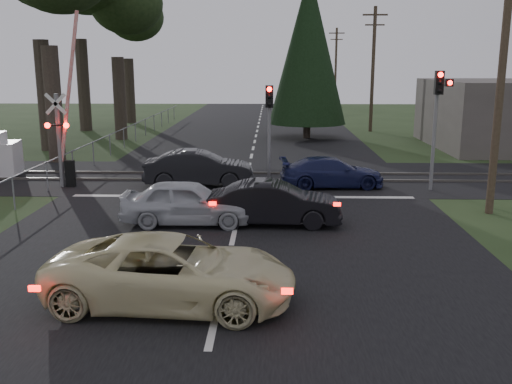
{
  "coord_description": "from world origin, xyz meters",
  "views": [
    {
      "loc": [
        1.1,
        -12.93,
        4.95
      ],
      "look_at": [
        0.66,
        3.28,
        1.3
      ],
      "focal_mm": 40.0,
      "sensor_mm": 36.0,
      "label": 1
    }
  ],
  "objects_px": {
    "utility_pole_mid": "(373,67)",
    "utility_pole_far": "(336,66)",
    "dark_car_far": "(199,169)",
    "silver_car": "(187,202)",
    "traffic_signal_center": "(269,117)",
    "crossing_signal": "(64,137)",
    "cream_coupe": "(172,272)",
    "dark_hatchback": "(274,203)",
    "blue_sedan": "(332,172)",
    "utility_pole_near": "(502,71)",
    "traffic_signal_right": "(438,107)"
  },
  "relations": [
    {
      "from": "utility_pole_far",
      "to": "cream_coupe",
      "type": "xyz_separation_m",
      "value": [
        -9.46,
        -56.75,
        -4.01
      ]
    },
    {
      "from": "traffic_signal_center",
      "to": "utility_pole_mid",
      "type": "distance_m",
      "value": 20.82
    },
    {
      "from": "utility_pole_mid",
      "to": "cream_coupe",
      "type": "distance_m",
      "value": 33.37
    },
    {
      "from": "dark_hatchback",
      "to": "blue_sedan",
      "type": "height_order",
      "value": "dark_hatchback"
    },
    {
      "from": "dark_hatchback",
      "to": "dark_car_far",
      "type": "relative_size",
      "value": 0.93
    },
    {
      "from": "crossing_signal",
      "to": "blue_sedan",
      "type": "height_order",
      "value": "crossing_signal"
    },
    {
      "from": "dark_hatchback",
      "to": "traffic_signal_center",
      "type": "bearing_deg",
      "value": 3.28
    },
    {
      "from": "utility_pole_mid",
      "to": "utility_pole_far",
      "type": "relative_size",
      "value": 1.0
    },
    {
      "from": "crossing_signal",
      "to": "dark_hatchback",
      "type": "distance_m",
      "value": 10.14
    },
    {
      "from": "utility_pole_mid",
      "to": "silver_car",
      "type": "bearing_deg",
      "value": -111.39
    },
    {
      "from": "traffic_signal_center",
      "to": "silver_car",
      "type": "bearing_deg",
      "value": -111.91
    },
    {
      "from": "dark_car_far",
      "to": "crossing_signal",
      "type": "bearing_deg",
      "value": 90.82
    },
    {
      "from": "traffic_signal_right",
      "to": "dark_hatchback",
      "type": "bearing_deg",
      "value": -141.34
    },
    {
      "from": "traffic_signal_right",
      "to": "utility_pole_near",
      "type": "distance_m",
      "value": 3.87
    },
    {
      "from": "utility_pole_mid",
      "to": "dark_hatchback",
      "type": "xyz_separation_m",
      "value": [
        -7.29,
        -25.6,
        -4.04
      ]
    },
    {
      "from": "silver_car",
      "to": "blue_sedan",
      "type": "xyz_separation_m",
      "value": [
        5.11,
        5.68,
        -0.09
      ]
    },
    {
      "from": "traffic_signal_center",
      "to": "dark_car_far",
      "type": "relative_size",
      "value": 0.92
    },
    {
      "from": "cream_coupe",
      "to": "traffic_signal_right",
      "type": "bearing_deg",
      "value": -33.24
    },
    {
      "from": "cream_coupe",
      "to": "silver_car",
      "type": "xyz_separation_m",
      "value": [
        -0.57,
        6.13,
        -0.02
      ]
    },
    {
      "from": "dark_car_far",
      "to": "silver_car",
      "type": "bearing_deg",
      "value": -179.27
    },
    {
      "from": "cream_coupe",
      "to": "dark_car_far",
      "type": "bearing_deg",
      "value": 8.39
    },
    {
      "from": "silver_car",
      "to": "blue_sedan",
      "type": "relative_size",
      "value": 0.98
    },
    {
      "from": "silver_car",
      "to": "utility_pole_far",
      "type": "bearing_deg",
      "value": -11.58
    },
    {
      "from": "utility_pole_far",
      "to": "blue_sedan",
      "type": "distance_m",
      "value": 45.4
    },
    {
      "from": "crossing_signal",
      "to": "cream_coupe",
      "type": "relative_size",
      "value": 1.35
    },
    {
      "from": "traffic_signal_right",
      "to": "silver_car",
      "type": "distance_m",
      "value": 10.73
    },
    {
      "from": "utility_pole_mid",
      "to": "silver_car",
      "type": "distance_m",
      "value": 27.8
    },
    {
      "from": "utility_pole_mid",
      "to": "cream_coupe",
      "type": "bearing_deg",
      "value": -106.59
    },
    {
      "from": "utility_pole_near",
      "to": "silver_car",
      "type": "relative_size",
      "value": 2.18
    },
    {
      "from": "traffic_signal_center",
      "to": "utility_pole_near",
      "type": "relative_size",
      "value": 0.46
    },
    {
      "from": "traffic_signal_center",
      "to": "crossing_signal",
      "type": "bearing_deg",
      "value": -173.85
    },
    {
      "from": "utility_pole_near",
      "to": "silver_car",
      "type": "distance_m",
      "value": 10.93
    },
    {
      "from": "dark_hatchback",
      "to": "dark_car_far",
      "type": "height_order",
      "value": "dark_car_far"
    },
    {
      "from": "traffic_signal_center",
      "to": "cream_coupe",
      "type": "bearing_deg",
      "value": -98.95
    },
    {
      "from": "crossing_signal",
      "to": "silver_car",
      "type": "xyz_separation_m",
      "value": [
        5.74,
        -5.4,
        -1.35
      ]
    },
    {
      "from": "crossing_signal",
      "to": "cream_coupe",
      "type": "distance_m",
      "value": 13.22
    },
    {
      "from": "crossing_signal",
      "to": "utility_pole_mid",
      "type": "distance_m",
      "value": 25.78
    },
    {
      "from": "dark_car_far",
      "to": "traffic_signal_center",
      "type": "bearing_deg",
      "value": -81.97
    },
    {
      "from": "traffic_signal_right",
      "to": "blue_sedan",
      "type": "bearing_deg",
      "value": 171.63
    },
    {
      "from": "cream_coupe",
      "to": "dark_car_far",
      "type": "xyz_separation_m",
      "value": [
        -0.93,
        11.87,
        0.02
      ]
    },
    {
      "from": "dark_car_far",
      "to": "cream_coupe",
      "type": "bearing_deg",
      "value": -178.32
    },
    {
      "from": "traffic_signal_right",
      "to": "dark_hatchback",
      "type": "distance_m",
      "value": 8.54
    },
    {
      "from": "cream_coupe",
      "to": "blue_sedan",
      "type": "xyz_separation_m",
      "value": [
        4.53,
        11.81,
        -0.11
      ]
    },
    {
      "from": "utility_pole_near",
      "to": "dark_hatchback",
      "type": "xyz_separation_m",
      "value": [
        -7.29,
        -1.6,
        -4.04
      ]
    },
    {
      "from": "silver_car",
      "to": "dark_car_far",
      "type": "relative_size",
      "value": 0.92
    },
    {
      "from": "utility_pole_near",
      "to": "dark_hatchback",
      "type": "height_order",
      "value": "utility_pole_near"
    },
    {
      "from": "traffic_signal_center",
      "to": "utility_pole_mid",
      "type": "bearing_deg",
      "value": 68.79
    },
    {
      "from": "utility_pole_mid",
      "to": "blue_sedan",
      "type": "bearing_deg",
      "value": -103.88
    },
    {
      "from": "traffic_signal_right",
      "to": "blue_sedan",
      "type": "xyz_separation_m",
      "value": [
        -3.97,
        0.58,
        -2.7
      ]
    },
    {
      "from": "utility_pole_far",
      "to": "dark_car_far",
      "type": "relative_size",
      "value": 2.01
    }
  ]
}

